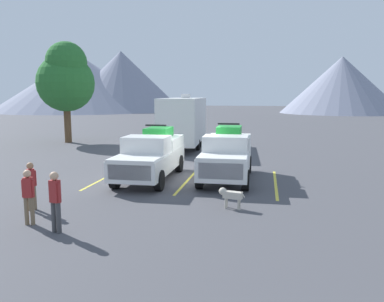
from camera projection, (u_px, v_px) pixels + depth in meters
The scene contains 13 objects.
ground_plane at pixel (191, 177), 18.11m from camera, with size 240.00×240.00×0.00m, color #47474C.
pickup_truck_a at pixel (151, 154), 17.59m from camera, with size 2.23×5.74×2.44m.
pickup_truck_b at pixel (227, 154), 17.42m from camera, with size 2.23×5.26×2.53m.
lot_stripe_a at pixel (107, 177), 18.07m from camera, with size 0.12×5.50×0.01m, color gold.
lot_stripe_b at pixel (188, 180), 17.34m from camera, with size 0.12×5.50×0.01m, color gold.
lot_stripe_c at pixel (276, 184), 16.62m from camera, with size 0.12×5.50×0.01m, color gold.
camper_trailer_a at pixel (184, 120), 27.47m from camera, with size 2.98×8.81×3.91m.
person_a at pixel (28, 193), 11.27m from camera, with size 0.36×0.25×1.67m.
person_b at pixel (31, 183), 12.74m from camera, with size 0.30×0.30×1.63m.
person_c at pixel (55, 198), 10.61m from camera, with size 0.38×0.25×1.75m.
dog at pixel (230, 195), 12.99m from camera, with size 0.92×0.41×0.70m.
tree_a at pixel (66, 78), 30.30m from camera, with size 4.56×4.56×7.98m.
mountain_ridge at pixel (203, 83), 86.92m from camera, with size 136.72×40.10×14.11m.
Camera 1 is at (3.37, -17.42, 3.85)m, focal length 35.69 mm.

